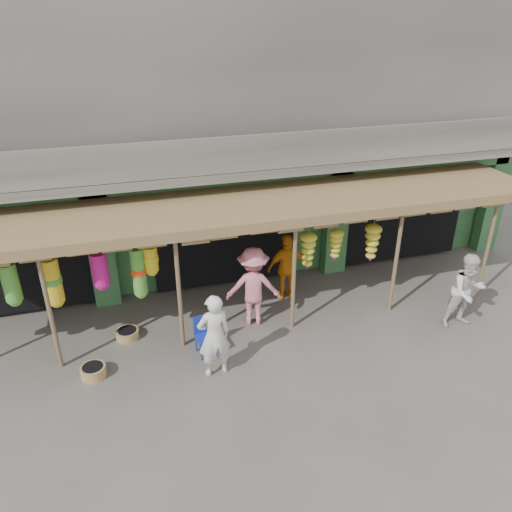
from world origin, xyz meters
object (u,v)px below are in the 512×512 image
object	(u,v)px
person_shopper	(253,287)
person_front	(214,336)
person_vendor	(287,267)
blue_chair	(205,333)
person_right	(467,291)

from	to	relation	value
person_shopper	person_front	bearing A→B (deg)	65.22
person_shopper	person_vendor	bearing A→B (deg)	-128.99
blue_chair	person_right	xyz separation A→B (m)	(5.83, -0.66, 0.43)
person_right	person_vendor	bearing A→B (deg)	147.45
blue_chair	person_vendor	distance (m)	2.89
person_front	person_vendor	bearing A→B (deg)	-140.97
person_front	blue_chair	bearing A→B (deg)	-90.97
person_shopper	blue_chair	bearing A→B (deg)	45.27
person_right	blue_chair	bearing A→B (deg)	174.18
blue_chair	person_vendor	size ratio (longest dim) A/B	0.49
blue_chair	person_shopper	bearing A→B (deg)	22.67
person_front	person_shopper	world-z (taller)	person_shopper
person_front	person_vendor	size ratio (longest dim) A/B	1.05
person_right	person_shopper	distance (m)	4.77
blue_chair	person_front	bearing A→B (deg)	-93.28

